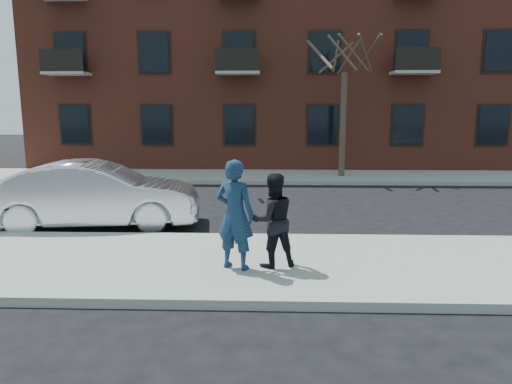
{
  "coord_description": "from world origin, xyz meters",
  "views": [
    {
      "loc": [
        1.57,
        -8.0,
        2.73
      ],
      "look_at": [
        1.29,
        0.4,
        1.28
      ],
      "focal_mm": 32.0,
      "sensor_mm": 36.0,
      "label": 1
    }
  ],
  "objects_px": {
    "street_tree": "(346,42)",
    "man_hoodie": "(235,215)",
    "silver_sedan": "(96,195)",
    "man_peacoat": "(273,220)"
  },
  "relations": [
    {
      "from": "street_tree",
      "to": "man_hoodie",
      "type": "height_order",
      "value": "street_tree"
    },
    {
      "from": "silver_sedan",
      "to": "man_peacoat",
      "type": "height_order",
      "value": "man_peacoat"
    },
    {
      "from": "street_tree",
      "to": "man_peacoat",
      "type": "xyz_separation_m",
      "value": [
        -2.9,
        -11.51,
        -4.57
      ]
    },
    {
      "from": "silver_sedan",
      "to": "man_hoodie",
      "type": "distance_m",
      "value": 4.84
    },
    {
      "from": "street_tree",
      "to": "silver_sedan",
      "type": "xyz_separation_m",
      "value": [
        -7.12,
        -8.41,
        -4.72
      ]
    },
    {
      "from": "street_tree",
      "to": "silver_sedan",
      "type": "distance_m",
      "value": 11.99
    },
    {
      "from": "silver_sedan",
      "to": "man_hoodie",
      "type": "bearing_deg",
      "value": -139.29
    },
    {
      "from": "man_peacoat",
      "to": "silver_sedan",
      "type": "bearing_deg",
      "value": -55.33
    },
    {
      "from": "man_hoodie",
      "to": "man_peacoat",
      "type": "distance_m",
      "value": 0.65
    },
    {
      "from": "man_hoodie",
      "to": "silver_sedan",
      "type": "bearing_deg",
      "value": -19.8
    }
  ]
}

